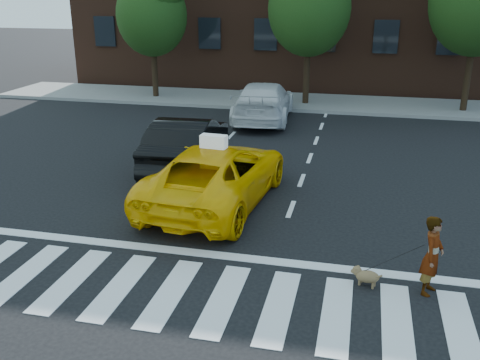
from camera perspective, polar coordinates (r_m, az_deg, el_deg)
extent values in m
plane|color=black|center=(10.08, -7.42, -11.84)|extent=(120.00, 120.00, 0.00)
cube|color=silver|center=(10.08, -7.42, -11.81)|extent=(13.00, 2.40, 0.01)
cube|color=silver|center=(11.39, -4.62, -7.74)|extent=(12.00, 0.30, 0.01)
cube|color=slate|center=(26.20, 6.00, 8.30)|extent=(30.00, 4.00, 0.15)
cylinder|color=black|center=(27.22, -9.11, 11.90)|extent=(0.28, 0.28, 3.25)
ellipsoid|color=#19360E|center=(27.01, -9.40, 16.96)|extent=(3.38, 3.38, 3.89)
cylinder|color=black|center=(25.37, 7.13, 11.78)|extent=(0.28, 0.28, 3.55)
ellipsoid|color=#19360E|center=(25.14, 7.40, 17.71)|extent=(3.69, 3.69, 4.25)
cylinder|color=black|center=(25.58, 23.20, 10.77)|extent=(0.28, 0.28, 3.85)
ellipsoid|color=#19360E|center=(25.36, 24.10, 17.10)|extent=(4.00, 4.00, 4.60)
imported|color=#F9B805|center=(13.68, -2.53, 0.62)|extent=(3.04, 5.72, 1.53)
imported|color=black|center=(16.47, -5.68, 3.98)|extent=(1.97, 4.91, 1.59)
imported|color=silver|center=(22.54, 2.53, 8.37)|extent=(2.60, 5.62, 1.59)
imported|color=#999999|center=(10.24, 19.83, -7.59)|extent=(0.53, 0.64, 1.50)
ellipsoid|color=#967C4C|center=(10.39, 13.45, -9.99)|extent=(0.48, 0.35, 0.24)
sphere|color=#967C4C|center=(10.42, 12.36, -9.42)|extent=(0.23, 0.23, 0.18)
sphere|color=#967C4C|center=(10.45, 11.96, -9.49)|extent=(0.11, 0.11, 0.08)
cylinder|color=#967C4C|center=(10.31, 14.60, -9.95)|extent=(0.13, 0.08, 0.10)
sphere|color=#967C4C|center=(10.44, 12.49, -9.03)|extent=(0.08, 0.08, 0.06)
sphere|color=#967C4C|center=(10.34, 12.27, -9.31)|extent=(0.08, 0.08, 0.06)
cylinder|color=#967C4C|center=(10.44, 12.63, -10.59)|extent=(0.06, 0.06, 0.12)
cylinder|color=#967C4C|center=(10.53, 12.82, -10.34)|extent=(0.06, 0.06, 0.12)
cylinder|color=#967C4C|center=(10.38, 13.97, -10.91)|extent=(0.06, 0.06, 0.12)
cylinder|color=#967C4C|center=(10.47, 14.15, -10.65)|extent=(0.06, 0.06, 0.12)
cube|color=white|center=(13.22, -2.82, 4.14)|extent=(0.67, 0.34, 0.32)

